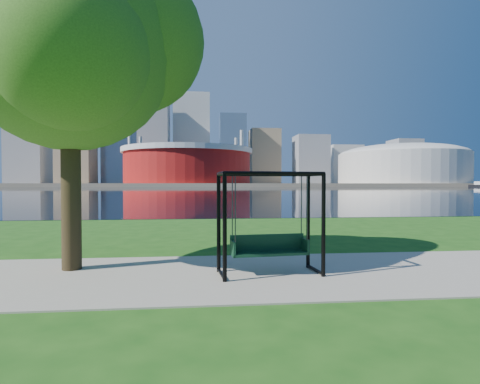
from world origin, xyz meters
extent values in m
plane|color=#1E5114|center=(0.00, 0.00, 0.00)|extent=(900.00, 900.00, 0.00)
cube|color=#9E937F|center=(0.00, -0.50, 0.01)|extent=(120.00, 4.00, 0.03)
cube|color=black|center=(0.00, 102.00, 0.01)|extent=(900.00, 180.00, 0.02)
cube|color=#937F60|center=(0.00, 306.00, 1.00)|extent=(900.00, 228.00, 2.00)
cylinder|color=maroon|center=(-10.00, 235.00, 13.00)|extent=(80.00, 80.00, 22.00)
cylinder|color=silver|center=(-10.00, 235.00, 22.50)|extent=(83.00, 83.00, 3.00)
cylinder|color=silver|center=(22.91, 254.00, 18.00)|extent=(2.00, 2.00, 32.00)
cylinder|color=silver|center=(-42.91, 254.00, 18.00)|extent=(2.00, 2.00, 32.00)
cylinder|color=silver|center=(-42.91, 216.00, 18.00)|extent=(2.00, 2.00, 32.00)
cylinder|color=silver|center=(22.91, 216.00, 18.00)|extent=(2.00, 2.00, 32.00)
cylinder|color=beige|center=(135.00, 235.00, 12.00)|extent=(84.00, 84.00, 20.00)
ellipsoid|color=beige|center=(135.00, 235.00, 21.00)|extent=(84.00, 84.00, 15.12)
cube|color=gray|center=(-140.00, 310.00, 33.00)|extent=(28.00, 28.00, 62.00)
cube|color=#998466|center=(-100.00, 300.00, 46.00)|extent=(26.00, 26.00, 88.00)
cube|color=slate|center=(-70.00, 325.00, 49.50)|extent=(30.00, 24.00, 95.00)
cube|color=gray|center=(-40.00, 305.00, 38.00)|extent=(24.00, 24.00, 72.00)
cube|color=silver|center=(-10.00, 335.00, 42.00)|extent=(32.00, 28.00, 80.00)
cube|color=slate|center=(25.00, 310.00, 31.00)|extent=(22.00, 22.00, 58.00)
cube|color=#998466|center=(55.00, 325.00, 26.00)|extent=(26.00, 26.00, 48.00)
cube|color=gray|center=(95.00, 315.00, 23.00)|extent=(28.00, 24.00, 42.00)
cube|color=silver|center=(135.00, 340.00, 20.00)|extent=(30.00, 26.00, 36.00)
cube|color=gray|center=(185.00, 320.00, 22.00)|extent=(24.00, 24.00, 40.00)
cube|color=#998466|center=(225.00, 335.00, 18.00)|extent=(26.00, 26.00, 32.00)
sphere|color=#998466|center=(-100.00, 300.00, 93.50)|extent=(10.00, 10.00, 10.00)
cylinder|color=black|center=(-0.38, -1.11, 1.07)|extent=(0.09, 0.09, 2.13)
cylinder|color=black|center=(1.66, -0.92, 1.07)|extent=(0.09, 0.09, 2.13)
cylinder|color=black|center=(-0.46, -0.28, 1.07)|extent=(0.09, 0.09, 2.13)
cylinder|color=black|center=(1.58, -0.09, 1.07)|extent=(0.09, 0.09, 2.13)
cylinder|color=black|center=(0.64, -1.02, 2.13)|extent=(2.04, 0.28, 0.08)
cylinder|color=black|center=(0.56, -0.18, 2.13)|extent=(2.04, 0.28, 0.08)
cylinder|color=black|center=(-0.42, -0.70, 2.13)|extent=(0.16, 0.84, 0.08)
cylinder|color=black|center=(-0.42, -0.70, 0.07)|extent=(0.15, 0.84, 0.07)
cylinder|color=black|center=(1.62, -0.50, 2.13)|extent=(0.16, 0.84, 0.08)
cylinder|color=black|center=(1.62, -0.50, 0.07)|extent=(0.15, 0.84, 0.07)
cube|color=black|center=(0.60, -0.60, 0.46)|extent=(1.66, 0.57, 0.06)
cube|color=black|center=(0.58, -0.42, 0.67)|extent=(1.62, 0.20, 0.35)
cube|color=black|center=(-0.18, -0.68, 0.59)|extent=(0.09, 0.42, 0.32)
cube|color=black|center=(1.38, -0.52, 0.59)|extent=(0.09, 0.42, 0.32)
cylinder|color=#38393E|center=(-0.15, -0.84, 1.41)|extent=(0.02, 0.02, 1.34)
cylinder|color=#38393E|center=(1.38, -0.70, 1.41)|extent=(0.02, 0.02, 1.34)
cylinder|color=#38393E|center=(-0.18, -0.50, 1.41)|extent=(0.02, 0.02, 1.34)
cylinder|color=#38393E|center=(1.35, -0.36, 1.41)|extent=(0.02, 0.02, 1.34)
cylinder|color=black|center=(-3.69, 0.28, 2.09)|extent=(0.42, 0.42, 4.18)
sphere|color=#37601C|center=(-3.69, 0.28, 4.94)|extent=(4.56, 4.56, 4.56)
sphere|color=#37601C|center=(-2.46, 0.85, 5.32)|extent=(3.42, 3.42, 3.42)
sphere|color=#37601C|center=(-4.83, -0.10, 5.13)|extent=(3.61, 3.61, 3.61)
sphere|color=#37601C|center=(-3.31, -0.77, 4.46)|extent=(3.04, 3.04, 3.04)
sphere|color=#37601C|center=(-4.26, 1.42, 5.70)|extent=(3.23, 3.23, 3.23)
camera|label=1|loc=(-0.81, -8.31, 1.94)|focal=28.00mm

